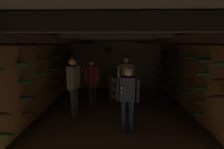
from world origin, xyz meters
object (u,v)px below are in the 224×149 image
(wine_crate_stack, at_px, (116,87))
(person_host_center, at_px, (128,94))
(person_guest_rear_center, at_px, (126,78))
(person_guest_mid_left, at_px, (74,81))
(person_guest_far_left, at_px, (92,78))
(display_bottle, at_px, (117,72))

(wine_crate_stack, distance_m, person_host_center, 2.45)
(person_host_center, bearing_deg, wine_crate_stack, 96.29)
(person_guest_rear_center, height_order, person_guest_mid_left, person_guest_rear_center)
(wine_crate_stack, distance_m, person_guest_rear_center, 1.35)
(wine_crate_stack, bearing_deg, person_guest_mid_left, -128.08)
(person_guest_far_left, height_order, person_guest_mid_left, person_guest_mid_left)
(wine_crate_stack, relative_size, display_bottle, 2.57)
(person_guest_far_left, height_order, person_guest_rear_center, person_guest_rear_center)
(display_bottle, xyz_separation_m, person_guest_mid_left, (-1.25, -1.52, 0.01))
(display_bottle, relative_size, person_guest_mid_left, 0.20)
(person_host_center, distance_m, person_guest_rear_center, 1.23)
(person_guest_rear_center, distance_m, person_guest_mid_left, 1.56)
(display_bottle, relative_size, person_host_center, 0.22)
(person_host_center, relative_size, person_guest_far_left, 1.01)
(wine_crate_stack, relative_size, person_guest_far_left, 0.58)
(display_bottle, distance_m, person_guest_rear_center, 1.17)
(wine_crate_stack, bearing_deg, person_host_center, -83.71)
(display_bottle, xyz_separation_m, person_guest_far_left, (-0.87, -0.53, -0.10))
(person_guest_far_left, bearing_deg, person_guest_rear_center, -28.59)
(person_guest_mid_left, bearing_deg, person_guest_far_left, 68.73)
(person_host_center, xyz_separation_m, person_guest_rear_center, (0.04, 1.22, 0.12))
(wine_crate_stack, bearing_deg, display_bottle, -22.94)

